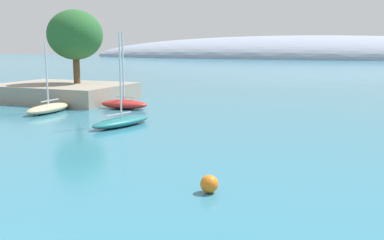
{
  "coord_description": "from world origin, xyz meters",
  "views": [
    {
      "loc": [
        10.47,
        -7.76,
        7.05
      ],
      "look_at": [
        -2.75,
        24.8,
        1.02
      ],
      "focal_mm": 40.57,
      "sensor_mm": 36.0,
      "label": 1
    }
  ],
  "objects_px": {
    "sailboat_teal_mid_mooring": "(121,121)",
    "mooring_buoy_orange": "(209,184)",
    "tree_clump_shore": "(75,35)",
    "sailboat_red_outer_mooring": "(124,104)",
    "sailboat_sand_near_shore": "(48,108)"
  },
  "relations": [
    {
      "from": "sailboat_teal_mid_mooring",
      "to": "mooring_buoy_orange",
      "type": "xyz_separation_m",
      "value": [
        13.24,
        -13.73,
        -0.03
      ]
    },
    {
      "from": "sailboat_teal_mid_mooring",
      "to": "mooring_buoy_orange",
      "type": "distance_m",
      "value": 19.07
    },
    {
      "from": "sailboat_sand_near_shore",
      "to": "mooring_buoy_orange",
      "type": "xyz_separation_m",
      "value": [
        24.56,
        -17.58,
        -0.08
      ]
    },
    {
      "from": "sailboat_sand_near_shore",
      "to": "sailboat_red_outer_mooring",
      "type": "xyz_separation_m",
      "value": [
        5.93,
        5.58,
        0.08
      ]
    },
    {
      "from": "sailboat_sand_near_shore",
      "to": "sailboat_red_outer_mooring",
      "type": "distance_m",
      "value": 8.14
    },
    {
      "from": "sailboat_teal_mid_mooring",
      "to": "sailboat_red_outer_mooring",
      "type": "bearing_deg",
      "value": 43.9
    },
    {
      "from": "tree_clump_shore",
      "to": "sailboat_red_outer_mooring",
      "type": "xyz_separation_m",
      "value": [
        10.11,
        -5.08,
        -7.83
      ]
    },
    {
      "from": "tree_clump_shore",
      "to": "sailboat_red_outer_mooring",
      "type": "relative_size",
      "value": 1.11
    },
    {
      "from": "tree_clump_shore",
      "to": "sailboat_sand_near_shore",
      "type": "bearing_deg",
      "value": -68.61
    },
    {
      "from": "sailboat_teal_mid_mooring",
      "to": "tree_clump_shore",
      "type": "bearing_deg",
      "value": 61.03
    },
    {
      "from": "sailboat_teal_mid_mooring",
      "to": "mooring_buoy_orange",
      "type": "height_order",
      "value": "sailboat_teal_mid_mooring"
    },
    {
      "from": "tree_clump_shore",
      "to": "sailboat_red_outer_mooring",
      "type": "bearing_deg",
      "value": -26.69
    },
    {
      "from": "sailboat_sand_near_shore",
      "to": "mooring_buoy_orange",
      "type": "bearing_deg",
      "value": 51.95
    },
    {
      "from": "sailboat_teal_mid_mooring",
      "to": "sailboat_red_outer_mooring",
      "type": "distance_m",
      "value": 10.86
    },
    {
      "from": "tree_clump_shore",
      "to": "sailboat_sand_near_shore",
      "type": "distance_m",
      "value": 13.91
    }
  ]
}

